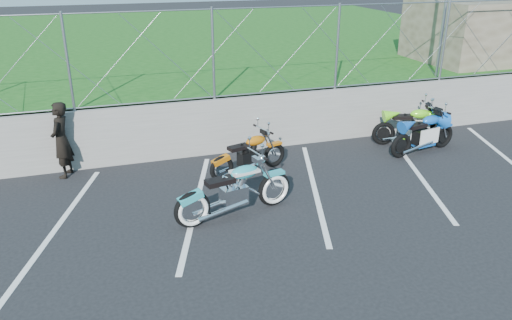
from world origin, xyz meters
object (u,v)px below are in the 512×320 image
object	(u,v)px
sportbike_green	(412,127)
naked_orange	(250,156)
sportbike_blue	(424,135)
person_standing	(61,140)
cruiser_turquoise	(236,192)

from	to	relation	value
sportbike_green	naked_orange	bearing A→B (deg)	-160.02
sportbike_green	sportbike_blue	xyz separation A→B (m)	(-0.07, -0.58, 0.00)
naked_orange	sportbike_blue	xyz separation A→B (m)	(4.24, -0.07, 0.03)
sportbike_green	person_standing	xyz separation A→B (m)	(-8.02, 0.56, 0.37)
sportbike_blue	person_standing	size ratio (longest dim) A/B	1.20
person_standing	cruiser_turquoise	bearing A→B (deg)	65.15
cruiser_turquoise	sportbike_green	bearing A→B (deg)	11.25
person_standing	naked_orange	bearing A→B (deg)	92.34
cruiser_turquoise	sportbike_blue	xyz separation A→B (m)	(5.01, 1.62, -0.02)
naked_orange	person_standing	world-z (taller)	person_standing
cruiser_turquoise	sportbike_blue	size ratio (longest dim) A/B	1.17
sportbike_green	person_standing	bearing A→B (deg)	-170.75
sportbike_green	sportbike_blue	size ratio (longest dim) A/B	0.99
naked_orange	sportbike_green	bearing A→B (deg)	-10.03
sportbike_green	sportbike_blue	bearing A→B (deg)	-83.80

